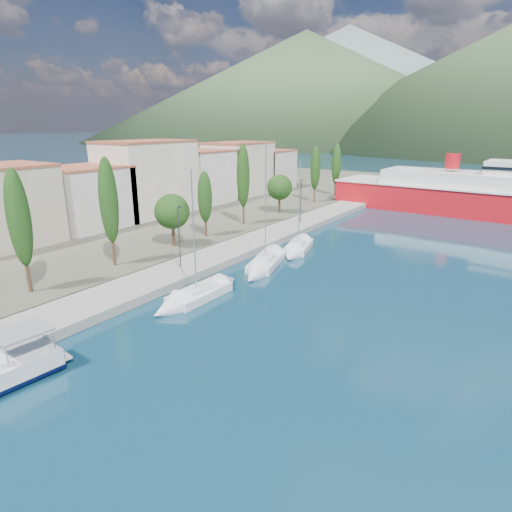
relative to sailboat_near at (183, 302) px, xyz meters
The scene contains 10 objects.
ground 111.56m from the sailboat_near, 88.18° to the left, with size 1400.00×1400.00×0.00m, color #12374C.
quay 18.33m from the sailboat_near, 107.31° to the left, with size 5.00×88.00×0.80m, color gray.
land_strip 51.42m from the sailboat_near, 147.67° to the left, with size 70.00×148.00×0.70m, color #565644.
town_buildings 40.55m from the sailboat_near, 135.05° to the left, with size 9.20×69.20×11.30m.
tree_row 26.38m from the sailboat_near, 116.91° to the left, with size 4.01×64.17×11.12m.
lamp_posts 9.38m from the sailboat_near, 129.43° to the left, with size 0.15×46.53×6.06m.
sailboat_near is the anchor object (origin of this frame).
sailboat_mid 10.61m from the sailboat_near, 86.80° to the left, with size 5.15×9.85×13.72m.
sailboat_far 17.94m from the sailboat_near, 88.34° to the left, with size 4.47×8.13×11.40m.
ferry 57.30m from the sailboat_near, 72.81° to the left, with size 51.89×13.04×10.22m.
Camera 1 is at (19.73, -15.09, 14.37)m, focal length 30.00 mm.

